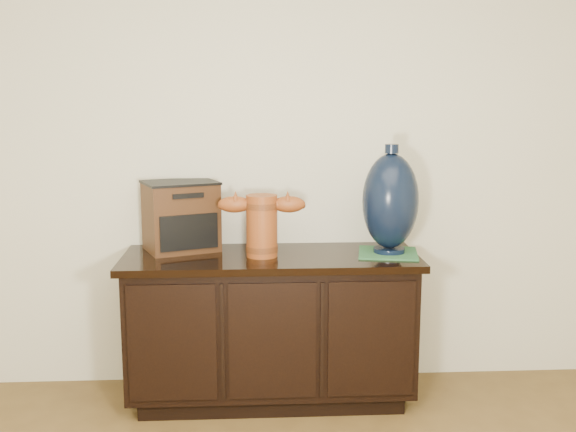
{
  "coord_description": "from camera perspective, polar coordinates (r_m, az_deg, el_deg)",
  "views": [
    {
      "loc": [
        -0.1,
        -1.02,
        1.52
      ],
      "look_at": [
        0.08,
        2.18,
        0.96
      ],
      "focal_mm": 42.0,
      "sensor_mm": 36.0,
      "label": 1
    }
  ],
  "objects": [
    {
      "name": "lamp_base",
      "position": [
        3.35,
        8.66,
        1.22
      ],
      "size": [
        0.32,
        0.32,
        0.54
      ],
      "rotation": [
        0.0,
        0.0,
        -0.18
      ],
      "color": "black",
      "rests_on": "green_mat"
    },
    {
      "name": "sideboard",
      "position": [
        3.44,
        -1.46,
        -9.29
      ],
      "size": [
        1.46,
        0.56,
        0.75
      ],
      "color": "black",
      "rests_on": "ground"
    },
    {
      "name": "spray_can",
      "position": [
        3.54,
        -2.64,
        -1.02
      ],
      "size": [
        0.06,
        0.06,
        0.19
      ],
      "color": "#590F14",
      "rests_on": "sideboard"
    },
    {
      "name": "green_mat",
      "position": [
        3.4,
        8.45,
        -3.12
      ],
      "size": [
        0.33,
        0.33,
        0.01
      ],
      "primitive_type": "cube",
      "rotation": [
        0.0,
        0.0,
        -0.18
      ],
      "color": "#2E673A",
      "rests_on": "sideboard"
    },
    {
      "name": "room",
      "position": [
        1.05,
        2.16,
        -2.2
      ],
      "size": [
        5.0,
        5.0,
        5.0
      ],
      "color": "brown",
      "rests_on": "ground"
    },
    {
      "name": "terracotta_vessel",
      "position": [
        3.28,
        -2.24,
        -0.51
      ],
      "size": [
        0.43,
        0.16,
        0.3
      ],
      "rotation": [
        0.0,
        0.0,
        -0.04
      ],
      "color": "#9D4B1C",
      "rests_on": "sideboard"
    },
    {
      "name": "tv_radio",
      "position": [
        3.46,
        -9.05,
        0.0
      ],
      "size": [
        0.43,
        0.39,
        0.35
      ],
      "rotation": [
        0.0,
        0.0,
        0.38
      ],
      "color": "#3E220F",
      "rests_on": "sideboard"
    }
  ]
}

